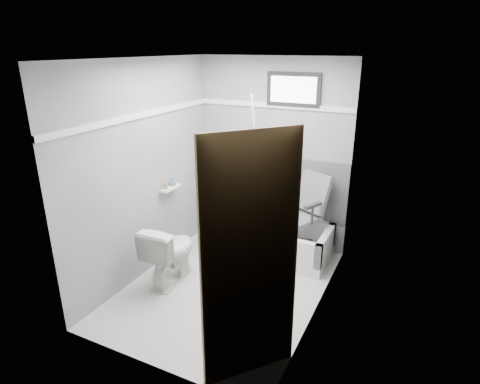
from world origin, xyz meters
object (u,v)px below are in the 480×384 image
Objects in this scene: door at (266,292)px; soap_bottle_a at (166,185)px; toilet at (170,253)px; soap_bottle_b at (173,182)px; office_chair at (297,213)px; bathtub at (270,238)px.

door reaches higher than soap_bottle_a.
toilet is 6.85× the size of soap_bottle_b.
office_chair reaches higher than soap_bottle_b.
toilet is at bearing -125.14° from bathtub.
toilet is at bearing -108.18° from office_chair.
soap_bottle_b is (-1.92, 1.70, -0.04)m from door.
office_chair is at bearing 8.79° from bathtub.
soap_bottle_b reaches higher than bathtub.
soap_bottle_a reaches higher than bathtub.
toilet is at bearing -60.75° from soap_bottle_b.
toilet is (-1.08, -1.13, -0.25)m from office_chair.
office_chair is 1.61m from soap_bottle_a.
door is (0.84, -2.21, 0.79)m from bathtub.
door is (0.52, -2.26, 0.40)m from office_chair.
soap_bottle_b is (-0.32, 0.57, 0.61)m from toilet.
office_chair is (0.32, 0.05, 0.39)m from bathtub.
toilet is 0.82m from soap_bottle_a.
soap_bottle_a is 0.94× the size of soap_bottle_b.
office_chair is 1.55m from soap_bottle_b.
soap_bottle_a is at bearing -149.01° from bathtub.
door is at bearing -41.54° from soap_bottle_b.
soap_bottle_a is at bearing 140.89° from door.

